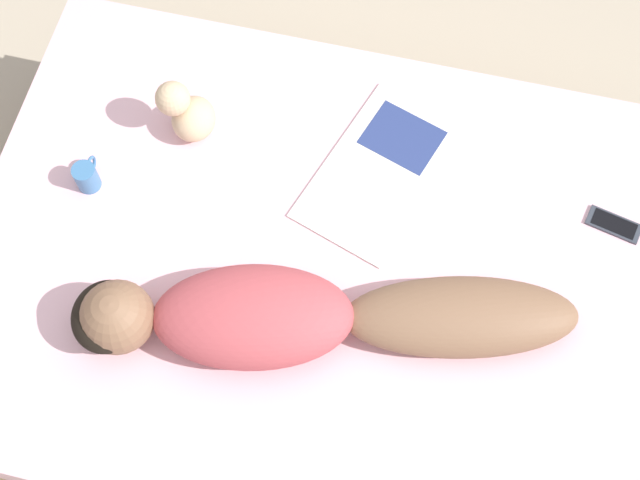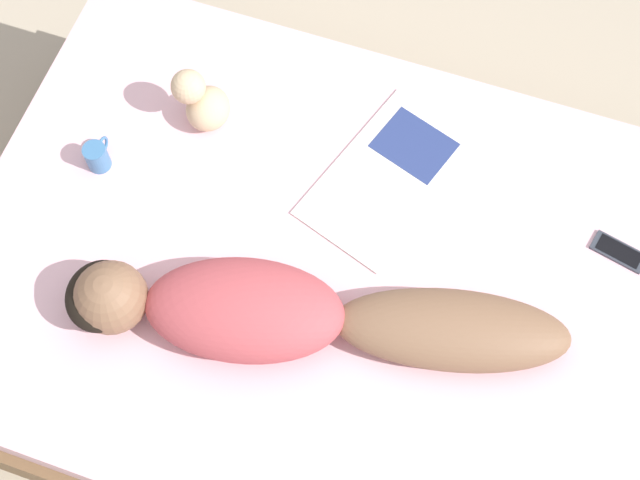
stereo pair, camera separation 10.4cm
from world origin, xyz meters
The scene contains 7 objects.
ground_plane centered at (0.00, 0.00, 0.00)m, with size 12.00×12.00×0.00m, color #B7A88E.
bed centered at (0.00, 0.00, 0.28)m, with size 1.60×2.11×0.57m.
person centered at (-0.20, 0.01, 0.66)m, with size 0.55×1.40×0.21m.
open_magazine centered at (0.35, -0.12, 0.57)m, with size 0.62×0.48×0.01m.
coffee_mug centered at (0.10, 0.72, 0.62)m, with size 0.11×0.07×0.09m.
cell_phone centered at (0.32, -0.83, 0.57)m, with size 0.10×0.17×0.01m.
plush_toy centered at (0.36, 0.48, 0.66)m, with size 0.15×0.17×0.21m.
Camera 2 is at (-0.92, -0.34, 2.96)m, focal length 50.00 mm.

